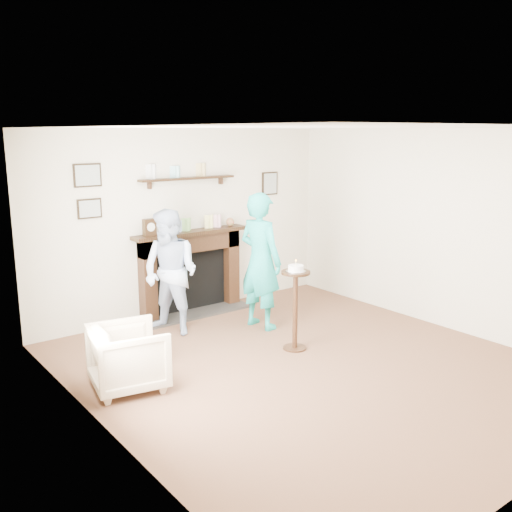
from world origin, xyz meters
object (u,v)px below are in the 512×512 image
at_px(armchair, 130,387).
at_px(woman, 260,326).
at_px(man, 173,333).
at_px(pedestal_table, 295,295).

xyz_separation_m(armchair, woman, (2.12, 0.63, 0.00)).
bearing_deg(man, pedestal_table, 9.10).
distance_m(armchair, woman, 2.21).
height_order(armchair, woman, woman).
height_order(armchair, pedestal_table, pedestal_table).
relative_size(man, woman, 0.90).
height_order(man, pedestal_table, pedestal_table).
bearing_deg(pedestal_table, armchair, 173.70).
height_order(armchair, man, man).
xyz_separation_m(man, woman, (1.02, -0.48, 0.00)).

